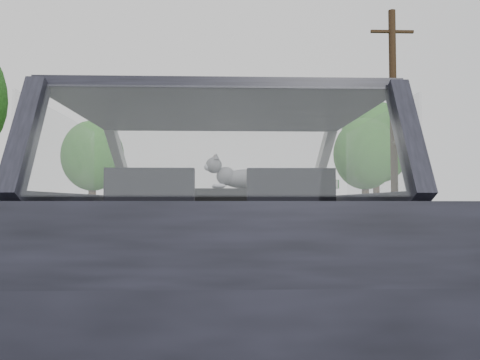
{
  "coord_description": "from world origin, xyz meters",
  "views": [
    {
      "loc": [
        0.02,
        -3.06,
        0.9
      ],
      "look_at": [
        0.14,
        0.51,
        1.07
      ],
      "focal_mm": 35.0,
      "sensor_mm": 36.0,
      "label": 1
    }
  ],
  "objects": [
    {
      "name": "steering_wheel",
      "position": [
        -0.4,
        0.33,
        0.92
      ],
      "size": [
        0.36,
        0.36,
        0.04
      ],
      "primitive_type": "torus",
      "color": "black",
      "rests_on": "dashboard"
    },
    {
      "name": "highway_sign",
      "position": [
        6.87,
        25.9,
        1.14
      ],
      "size": [
        0.46,
        0.87,
        2.28
      ],
      "primitive_type": "cube",
      "rotation": [
        0.0,
        0.0,
        0.43
      ],
      "color": "#0F6718",
      "rests_on": "ground"
    },
    {
      "name": "ground",
      "position": [
        0.0,
        0.0,
        0.0
      ],
      "size": [
        140.0,
        140.0,
        0.0
      ],
      "primitive_type": "plane",
      "color": "black",
      "rests_on": "ground"
    },
    {
      "name": "tree_6",
      "position": [
        -8.51,
        27.31,
        3.0
      ],
      "size": [
        4.93,
        4.93,
        6.0
      ],
      "primitive_type": null,
      "rotation": [
        0.0,
        0.0,
        -0.29
      ],
      "color": "black",
      "rests_on": "ground"
    },
    {
      "name": "driver_seat",
      "position": [
        -0.4,
        -0.29,
        0.88
      ],
      "size": [
        0.5,
        0.72,
        0.42
      ],
      "primitive_type": "cube",
      "color": "black",
      "rests_on": "subject_car"
    },
    {
      "name": "dashboard",
      "position": [
        0.0,
        0.62,
        0.85
      ],
      "size": [
        1.58,
        0.45,
        0.3
      ],
      "primitive_type": "cube",
      "color": "black",
      "rests_on": "subject_car"
    },
    {
      "name": "subject_car",
      "position": [
        0.0,
        0.0,
        0.72
      ],
      "size": [
        1.8,
        4.0,
        1.45
      ],
      "primitive_type": "cube",
      "color": "black",
      "rests_on": "ground"
    },
    {
      "name": "tree_3",
      "position": [
        12.78,
        35.82,
        4.56
      ],
      "size": [
        6.52,
        6.52,
        9.11
      ],
      "primitive_type": null,
      "rotation": [
        0.0,
        0.0,
        -0.09
      ],
      "color": "black",
      "rests_on": "ground"
    },
    {
      "name": "passenger_seat",
      "position": [
        0.4,
        -0.29,
        0.88
      ],
      "size": [
        0.5,
        0.72,
        0.42
      ],
      "primitive_type": "cube",
      "color": "black",
      "rests_on": "subject_car"
    },
    {
      "name": "cat",
      "position": [
        0.2,
        0.6,
        1.09
      ],
      "size": [
        0.63,
        0.31,
        0.27
      ],
      "primitive_type": "ellipsoid",
      "rotation": [
        0.0,
        0.0,
        0.22
      ],
      "color": "slate",
      "rests_on": "dashboard"
    },
    {
      "name": "utility_pole",
      "position": [
        6.3,
        14.0,
        4.06
      ],
      "size": [
        0.33,
        0.33,
        8.11
      ],
      "primitive_type": "cylinder",
      "rotation": [
        0.0,
        0.0,
        0.3
      ],
      "color": "#312011",
      "rests_on": "ground"
    },
    {
      "name": "other_car",
      "position": [
        -1.03,
        17.3,
        0.68
      ],
      "size": [
        1.67,
        4.14,
        1.36
      ],
      "primitive_type": "imported",
      "rotation": [
        0.0,
        0.0,
        0.01
      ],
      "color": "#ACAFB5",
      "rests_on": "ground"
    },
    {
      "name": "guardrail",
      "position": [
        4.3,
        10.0,
        0.58
      ],
      "size": [
        0.05,
        90.0,
        0.32
      ],
      "primitive_type": "cube",
      "color": "#A6A7A7",
      "rests_on": "ground"
    },
    {
      "name": "tree_2",
      "position": [
        9.62,
        28.48,
        3.23
      ],
      "size": [
        5.57,
        5.57,
        6.47
      ],
      "primitive_type": null,
      "rotation": [
        0.0,
        0.0,
        -0.39
      ],
      "color": "black",
      "rests_on": "ground"
    }
  ]
}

